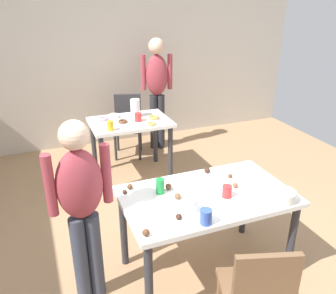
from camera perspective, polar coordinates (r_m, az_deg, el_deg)
name	(u,v)px	position (r m, az deg, el deg)	size (l,w,h in m)	color
ground_plane	(192,273)	(3.16, 3.87, -19.78)	(6.40, 6.40, 0.00)	#9E7A56
wall_back	(102,59)	(5.43, -10.70, 13.98)	(6.40, 0.10, 2.60)	#BCB2A3
dining_table_near	(207,205)	(2.79, 6.30, -9.34)	(1.31, 0.78, 0.75)	white
dining_table_far	(130,130)	(4.36, -6.15, 2.73)	(0.97, 0.67, 0.75)	white
chair_near_table	(257,292)	(2.38, 14.34, -21.97)	(0.50, 0.50, 0.87)	brown
chair_far_table	(128,121)	(5.07, -6.57, 4.18)	(0.51, 0.51, 0.87)	#2D2D33
person_girl_near	(81,201)	(2.51, -13.94, -8.52)	(0.45, 0.23, 1.45)	#383D4C
person_adult_far	(157,84)	(5.10, -1.83, 10.22)	(0.45, 0.27, 1.63)	#28282D
mixing_bowl	(284,196)	(2.76, 18.37, -7.61)	(0.18, 0.18, 0.08)	white
soda_can	(160,186)	(2.71, -1.29, -6.41)	(0.07, 0.07, 0.12)	#198438
fork_near	(222,171)	(3.10, 8.79, -3.83)	(0.17, 0.02, 0.01)	silver
cup_near_0	(191,205)	(2.51, 3.80, -9.49)	(0.09, 0.09, 0.09)	white
cup_near_1	(206,217)	(2.40, 6.21, -11.24)	(0.08, 0.08, 0.11)	#3351B2
cup_near_2	(227,191)	(2.71, 9.59, -7.15)	(0.07, 0.07, 0.10)	red
cake_ball_0	(178,196)	(2.66, 1.56, -8.01)	(0.05, 0.05, 0.05)	brown
cake_ball_1	(168,186)	(2.78, 0.08, -6.45)	(0.05, 0.05, 0.05)	brown
cake_ball_2	(179,217)	(2.44, 1.76, -11.29)	(0.04, 0.04, 0.04)	#3D2319
cake_ball_3	(146,233)	(2.30, -3.63, -13.76)	(0.05, 0.05, 0.05)	brown
cake_ball_4	(235,185)	(2.86, 10.92, -6.14)	(0.04, 0.04, 0.04)	brown
cake_ball_5	(207,170)	(3.04, 6.41, -3.80)	(0.05, 0.05, 0.05)	#3D2319
cake_ball_6	(130,187)	(2.80, -6.24, -6.45)	(0.05, 0.05, 0.05)	brown
cake_ball_7	(125,192)	(2.74, -7.09, -7.28)	(0.04, 0.04, 0.04)	#3D2319
cake_ball_8	(230,176)	(2.99, 10.08, -4.66)	(0.04, 0.04, 0.04)	brown
pitcher_far	(135,108)	(4.43, -5.37, 6.36)	(0.12, 0.12, 0.22)	white
cup_far_0	(138,117)	(4.27, -4.90, 4.86)	(0.08, 0.08, 0.10)	red
cup_far_1	(110,126)	(4.01, -9.39, 3.43)	(0.07, 0.07, 0.11)	yellow
donut_far_0	(152,124)	(4.15, -2.69, 3.82)	(0.10, 0.10, 0.03)	gold
donut_far_1	(154,117)	(4.36, -2.37, 4.87)	(0.14, 0.14, 0.04)	gold
donut_far_2	(114,116)	(4.47, -8.80, 5.09)	(0.14, 0.14, 0.04)	white
donut_far_3	(123,121)	(4.26, -7.40, 4.18)	(0.11, 0.11, 0.03)	brown
donut_far_4	(103,118)	(4.40, -10.49, 4.61)	(0.12, 0.12, 0.03)	pink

